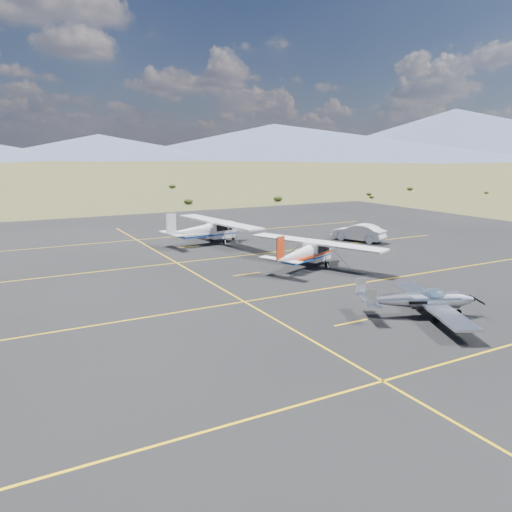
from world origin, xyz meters
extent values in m
plane|color=#383D1C|center=(0.00, 0.00, 0.00)|extent=(1600.00, 1600.00, 0.00)
cube|color=black|center=(0.00, 7.00, 0.00)|extent=(72.00, 72.00, 0.02)
cube|color=silver|center=(1.20, -4.62, 0.66)|extent=(4.49, 7.74, 0.11)
ellipsoid|color=#99BFD8|center=(1.20, -4.62, 1.09)|extent=(1.66, 1.36, 0.72)
cube|color=silver|center=(-1.76, -3.25, 0.91)|extent=(1.67, 2.66, 0.05)
cube|color=silver|center=(-2.28, -4.07, 1.31)|extent=(0.46, 0.25, 0.88)
cube|color=silver|center=(-1.47, -2.31, 1.31)|extent=(0.46, 0.25, 0.88)
cylinder|color=black|center=(2.48, -5.21, 0.16)|extent=(0.31, 0.20, 0.30)
cylinder|color=black|center=(0.60, -5.50, 0.19)|extent=(0.36, 0.24, 0.35)
cylinder|color=black|center=(1.49, -3.58, 0.19)|extent=(0.36, 0.24, 0.35)
cube|color=white|center=(2.79, 7.56, 1.02)|extent=(2.39, 1.85, 1.30)
cube|color=white|center=(2.61, 7.48, 1.70)|extent=(5.51, 10.37, 0.14)
cube|color=black|center=(2.79, 7.56, 1.29)|extent=(1.87, 1.66, 0.53)
cube|color=red|center=(1.63, 7.07, 0.93)|extent=(4.89, 2.91, 0.17)
cube|color=red|center=(-1.39, 5.80, 1.94)|extent=(0.78, 0.38, 1.55)
cube|color=white|center=(-1.39, 5.80, 1.17)|extent=(1.87, 3.13, 0.06)
cylinder|color=black|center=(3.95, 8.05, 0.18)|extent=(0.36, 0.22, 0.35)
cylinder|color=black|center=(2.92, 6.51, 0.22)|extent=(0.44, 0.28, 0.42)
cylinder|color=black|center=(2.13, 8.38, 0.22)|extent=(0.44, 0.28, 0.42)
cube|color=white|center=(0.50, 19.33, 1.12)|extent=(2.48, 1.54, 1.43)
cube|color=white|center=(0.29, 19.30, 1.86)|extent=(3.29, 11.75, 0.15)
cube|color=black|center=(0.50, 19.33, 1.42)|extent=(1.85, 1.49, 0.58)
cube|color=white|center=(-0.86, 19.13, 1.01)|extent=(5.41, 1.98, 0.19)
cube|color=white|center=(-4.42, 18.62, 2.12)|extent=(0.90, 0.20, 1.69)
cube|color=white|center=(-4.42, 18.62, 1.28)|extent=(1.27, 3.46, 0.06)
cylinder|color=black|center=(1.86, 19.53, 0.20)|extent=(0.39, 0.16, 0.38)
cylinder|color=black|center=(0.34, 18.19, 0.24)|extent=(0.48, 0.20, 0.47)
cylinder|color=black|center=(0.02, 20.38, 0.24)|extent=(0.48, 0.20, 0.47)
imported|color=white|center=(11.76, 13.69, 0.81)|extent=(3.49, 5.10, 1.59)
camera|label=1|loc=(-17.98, -21.49, 8.19)|focal=35.00mm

